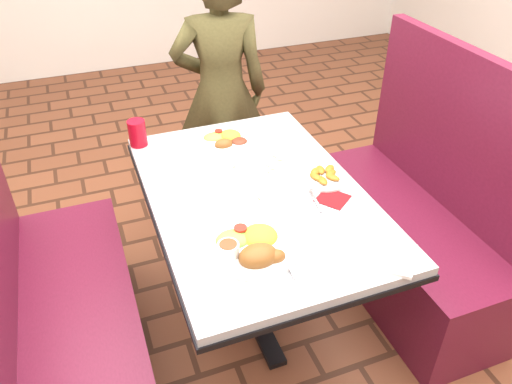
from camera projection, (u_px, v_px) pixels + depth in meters
dining_table at (256, 212)px, 1.99m from camera, size 0.81×1.21×0.75m
booth_bench_left at (65, 322)px, 1.95m from camera, size 0.47×1.20×1.17m
booth_bench_right at (410, 229)px, 2.41m from camera, size 0.47×1.20×1.17m
diner_person at (221, 93)px, 2.76m from camera, size 0.59×0.45×1.45m
near_dinner_plate at (253, 243)px, 1.64m from camera, size 0.30×0.30×0.09m
far_dinner_plate at (226, 138)px, 2.24m from camera, size 0.24×0.24×0.06m
plantain_plate at (324, 176)px, 2.00m from camera, size 0.20×0.20×0.03m
maroon_napkin at (333, 198)px, 1.90m from camera, size 0.15×0.15×0.00m
spoon_utensil at (315, 200)px, 1.88m from camera, size 0.03×0.14×0.00m
red_tumbler at (137, 133)px, 2.20m from camera, size 0.08×0.08×0.12m
paper_napkin at (381, 254)px, 1.64m from camera, size 0.27×0.27×0.01m
knife_utensil at (286, 260)px, 1.61m from camera, size 0.02×0.17×0.00m
fork_utensil at (252, 253)px, 1.63m from camera, size 0.07×0.13×0.00m
lettuce_shreds at (260, 182)px, 1.99m from camera, size 0.28×0.32×0.00m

